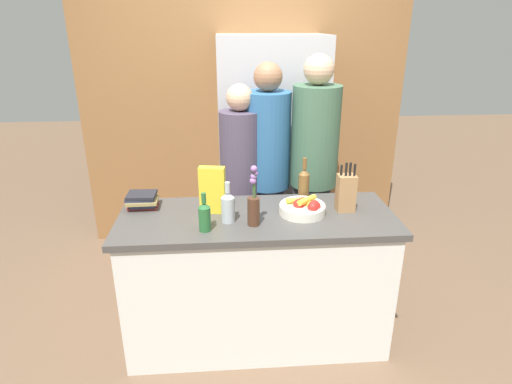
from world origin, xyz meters
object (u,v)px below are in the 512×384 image
Objects in this scene: coffee_mug at (342,190)px; bottle_oil at (205,216)px; bottle_vinegar at (304,184)px; bottle_wine at (228,206)px; cereal_box at (212,190)px; book_stack at (142,200)px; person_at_sink at (241,180)px; knife_block at (346,192)px; refrigerator at (270,151)px; fruit_bowl at (303,207)px; person_in_blue at (267,167)px; person_in_red_tee at (314,165)px; flower_vase at (254,205)px.

bottle_oil is (-0.89, -0.42, 0.04)m from coffee_mug.
bottle_vinegar is 1.18× the size of bottle_wine.
cereal_box is 1.49× the size of book_stack.
person_at_sink reaches higher than cereal_box.
person_at_sink reaches higher than knife_block.
refrigerator is 6.72× the size of fruit_bowl.
refrigerator reaches higher than cereal_box.
person_in_blue is (0.20, 0.05, 0.08)m from person_at_sink.
person_in_red_tee reaches higher than coffee_mug.
cereal_box reaches higher than book_stack.
person_in_red_tee is at bearing 44.88° from bottle_oil.
refrigerator reaches higher than book_stack.
bottle_oil is (-0.51, -1.35, 0.03)m from refrigerator.
flower_vase reaches higher than bottle_wine.
bottle_vinegar is at bearing -174.37° from coffee_mug.
person_in_red_tee reaches higher than fruit_bowl.
person_in_blue is (-0.45, 0.41, 0.04)m from coffee_mug.
book_stack is 0.11× the size of person_in_blue.
flower_vase is at bearing -135.67° from bottle_vinegar.
flower_vase is 0.23× the size of person_at_sink.
bottle_wine is 0.15× the size of person_at_sink.
bottle_oil is at bearing -110.73° from refrigerator.
bottle_vinegar is (0.11, -0.96, 0.06)m from refrigerator.
person_in_red_tee is at bearing -2.46° from person_in_blue.
person_in_red_tee is (0.63, 0.66, 0.02)m from bottle_wine.
flower_vase is at bearing -164.30° from knife_block.
bottle_wine reaches higher than fruit_bowl.
coffee_mug is (0.61, 0.37, -0.07)m from flower_vase.
refrigerator is 6.54× the size of bottle_vinegar.
bottle_oil is 0.74m from bottle_vinegar.
bottle_wine is at bearing -24.46° from book_stack.
cereal_box is at bearing 80.74° from bottle_oil.
refrigerator is 1.17m from fruit_bowl.
person_at_sink reaches higher than bottle_vinegar.
cereal_box is at bearing -168.66° from coffee_mug.
coffee_mug is 0.54× the size of bottle_oil.
refrigerator is at bearing 69.27° from bottle_oil.
fruit_bowl is 0.61m from person_in_red_tee.
book_stack is 0.79× the size of bottle_wine.
refrigerator is 0.64m from person_at_sink.
bottle_wine is at bearing -104.81° from person_in_blue.
flower_vase reaches higher than knife_block.
person_in_blue reaches higher than bottle_vinegar.
person_at_sink is 0.22m from person_in_blue.
person_at_sink reaches higher than flower_vase.
person_at_sink is at bearing -164.03° from person_in_red_tee.
book_stack is at bearing 155.54° from bottle_wine.
bottle_vinegar is 0.47m from person_in_blue.
bottle_vinegar is (-0.26, -0.03, 0.06)m from coffee_mug.
bottle_vinegar is at bearing -83.38° from refrigerator.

